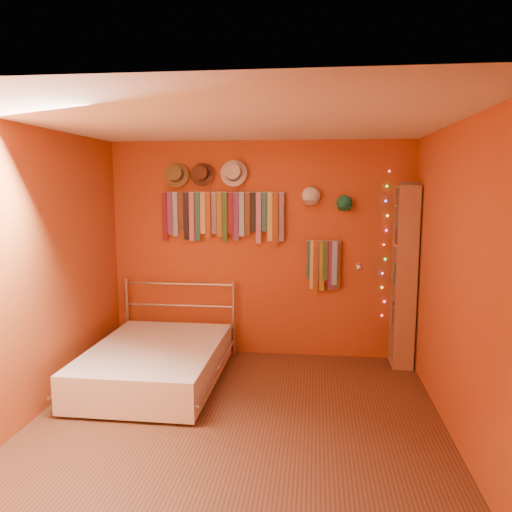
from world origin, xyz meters
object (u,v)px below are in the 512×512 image
at_px(tie_rack, 222,214).
at_px(bed, 156,363).
at_px(bookshelf, 408,276).
at_px(reading_lamp, 359,267).

bearing_deg(tie_rack, bed, -118.32).
bearing_deg(tie_rack, bookshelf, -4.25).
distance_m(reading_lamp, bed, 2.39).
height_order(tie_rack, reading_lamp, tie_rack).
bearing_deg(reading_lamp, bed, -159.39).
bearing_deg(bed, tie_rack, 62.04).
relative_size(reading_lamp, bookshelf, 0.16).
height_order(tie_rack, bed, tie_rack).
distance_m(tie_rack, reading_lamp, 1.66).
bearing_deg(tie_rack, reading_lamp, -6.91).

